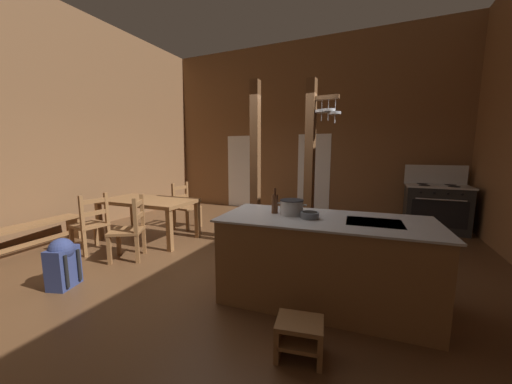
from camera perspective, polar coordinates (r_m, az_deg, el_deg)
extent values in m
cube|color=brown|center=(4.27, -4.30, -14.34)|extent=(8.21, 8.15, 0.10)
cube|color=brown|center=(7.48, 9.40, 12.78)|extent=(8.21, 0.14, 4.38)
cube|color=brown|center=(6.65, -35.42, 11.97)|extent=(0.14, 8.15, 4.38)
cube|color=white|center=(7.99, -2.63, 4.21)|extent=(1.00, 0.01, 2.05)
cube|color=white|center=(7.32, 11.86, 3.68)|extent=(0.84, 0.01, 2.05)
cube|color=brown|center=(3.09, 13.80, -13.74)|extent=(2.15, 1.03, 0.89)
cube|color=#B7BABF|center=(2.95, 14.11, -5.49)|extent=(2.22, 1.10, 0.02)
cube|color=black|center=(2.94, 23.35, -5.79)|extent=(0.54, 0.43, 0.00)
cube|color=black|center=(3.64, 14.35, -17.04)|extent=(1.99, 0.17, 0.10)
cube|color=#242424|center=(6.69, 33.19, -2.90)|extent=(1.10, 0.76, 0.90)
cube|color=black|center=(6.32, 33.71, -3.80)|extent=(0.94, 0.01, 0.52)
cylinder|color=#B7BABF|center=(6.25, 33.96, -1.33)|extent=(0.83, 0.03, 0.02)
cube|color=#B7BABF|center=(6.62, 33.50, 1.05)|extent=(1.14, 0.80, 0.03)
cube|color=#B7BABF|center=(6.96, 33.15, 3.06)|extent=(1.14, 0.04, 0.40)
cylinder|color=black|center=(6.52, 35.88, 0.94)|extent=(0.20, 0.20, 0.01)
cylinder|color=black|center=(6.43, 31.57, 1.21)|extent=(0.20, 0.20, 0.01)
cylinder|color=black|center=(6.82, 35.36, 1.23)|extent=(0.20, 0.20, 0.01)
cylinder|color=black|center=(6.73, 31.23, 1.49)|extent=(0.20, 0.20, 0.01)
cylinder|color=black|center=(6.31, 36.98, -0.40)|extent=(0.04, 0.03, 0.04)
cylinder|color=black|center=(6.26, 35.02, -0.29)|extent=(0.04, 0.03, 0.04)
cylinder|color=black|center=(6.22, 33.04, -0.17)|extent=(0.04, 0.03, 0.04)
cylinder|color=black|center=(6.19, 31.03, -0.06)|extent=(0.04, 0.03, 0.04)
cube|color=brown|center=(4.58, 11.06, 5.33)|extent=(0.15, 0.15, 2.73)
cube|color=brown|center=(4.60, 13.69, 18.46)|extent=(0.51, 0.14, 0.06)
cylinder|color=#B7BABF|center=(4.59, 13.54, 17.35)|extent=(0.01, 0.01, 0.18)
cylinder|color=#B7BABF|center=(4.57, 13.49, 15.99)|extent=(0.23, 0.23, 0.04)
cylinder|color=#B7BABF|center=(4.56, 13.45, 14.99)|extent=(0.02, 0.02, 0.14)
cylinder|color=#B7BABF|center=(4.56, 14.85, 17.40)|extent=(0.01, 0.01, 0.18)
cylinder|color=#B7BABF|center=(4.54, 14.80, 16.05)|extent=(0.23, 0.23, 0.04)
cylinder|color=#B7BABF|center=(4.53, 14.76, 15.05)|extent=(0.02, 0.02, 0.14)
cylinder|color=#B7BABF|center=(4.53, 16.17, 17.11)|extent=(0.01, 0.01, 0.22)
cylinder|color=#B7BABF|center=(4.51, 16.10, 15.47)|extent=(0.20, 0.20, 0.04)
cylinder|color=#B7BABF|center=(4.50, 16.05, 14.46)|extent=(0.02, 0.02, 0.14)
cube|color=brown|center=(4.59, -0.15, 5.49)|extent=(0.14, 0.14, 2.73)
cube|color=brown|center=(2.37, 9.07, -25.28)|extent=(0.40, 0.34, 0.04)
cube|color=brown|center=(2.47, 4.80, -27.86)|extent=(0.09, 0.28, 0.26)
cube|color=brown|center=(2.45, 13.21, -28.40)|extent=(0.09, 0.28, 0.26)
cube|color=brown|center=(2.46, 8.98, -28.14)|extent=(0.36, 0.33, 0.03)
cube|color=brown|center=(5.37, -21.54, -1.73)|extent=(1.72, 0.95, 0.06)
cube|color=brown|center=(6.26, -24.17, -3.97)|extent=(0.08, 0.08, 0.68)
cube|color=brown|center=(5.26, -12.06, -5.67)|extent=(0.08, 0.08, 0.68)
cube|color=brown|center=(5.77, -29.76, -5.35)|extent=(0.08, 0.08, 0.68)
cube|color=brown|center=(4.65, -17.48, -7.69)|extent=(0.08, 0.08, 0.68)
cube|color=brown|center=(5.18, -31.30, -5.88)|extent=(0.50, 0.50, 0.04)
cube|color=brown|center=(5.33, -33.90, -8.24)|extent=(0.06, 0.06, 0.41)
cube|color=brown|center=(5.48, -30.27, -7.51)|extent=(0.06, 0.06, 0.41)
cube|color=brown|center=(4.92, -32.29, -6.11)|extent=(0.06, 0.06, 0.95)
cube|color=brown|center=(5.10, -28.45, -5.38)|extent=(0.06, 0.06, 0.95)
cube|color=brown|center=(4.94, -30.65, -1.62)|extent=(0.09, 0.38, 0.07)
cube|color=brown|center=(4.97, -30.48, -3.78)|extent=(0.09, 0.38, 0.07)
cube|color=brown|center=(5.99, -14.11, -3.14)|extent=(0.49, 0.49, 0.04)
cube|color=brown|center=(6.04, -11.48, -5.14)|extent=(0.06, 0.06, 0.41)
cube|color=brown|center=(5.78, -14.05, -5.85)|extent=(0.06, 0.06, 0.41)
cube|color=brown|center=(6.25, -14.11, -2.26)|extent=(0.06, 0.06, 0.95)
cube|color=brown|center=(5.99, -16.70, -2.80)|extent=(0.06, 0.06, 0.95)
cube|color=brown|center=(6.06, -15.51, 0.87)|extent=(0.09, 0.38, 0.07)
cube|color=brown|center=(6.09, -15.44, -0.91)|extent=(0.09, 0.38, 0.07)
cube|color=brown|center=(4.55, -25.29, -7.31)|extent=(0.61, 0.61, 0.04)
cube|color=brown|center=(4.50, -28.18, -10.66)|extent=(0.07, 0.07, 0.41)
cube|color=brown|center=(4.84, -26.63, -9.25)|extent=(0.07, 0.07, 0.41)
cube|color=brown|center=(4.31, -23.64, -7.44)|extent=(0.07, 0.07, 0.95)
cube|color=brown|center=(4.66, -22.40, -6.20)|extent=(0.07, 0.07, 0.95)
cube|color=brown|center=(4.41, -23.26, -2.20)|extent=(0.23, 0.34, 0.07)
cube|color=brown|center=(4.44, -23.12, -4.61)|extent=(0.23, 0.34, 0.07)
cube|color=brown|center=(5.77, -39.38, -5.33)|extent=(0.48, 1.55, 0.04)
cube|color=brown|center=(6.20, -33.64, -6.09)|extent=(0.31, 0.08, 0.40)
cube|color=brown|center=(5.84, -39.10, -8.20)|extent=(0.16, 1.33, 0.06)
cube|color=navy|center=(4.06, -35.13, -12.70)|extent=(0.31, 0.37, 0.48)
cube|color=navy|center=(4.17, -36.43, -13.34)|extent=(0.12, 0.23, 0.17)
cylinder|color=black|center=(3.91, -34.67, -13.42)|extent=(0.05, 0.05, 0.38)
cylinder|color=black|center=(4.05, -32.86, -12.56)|extent=(0.05, 0.05, 0.38)
sphere|color=navy|center=(3.99, -35.40, -9.73)|extent=(0.34, 0.34, 0.27)
cylinder|color=#B7BABF|center=(3.03, 7.42, -3.22)|extent=(0.25, 0.25, 0.16)
cylinder|color=black|center=(3.02, 7.45, -1.69)|extent=(0.26, 0.26, 0.01)
cylinder|color=#B7BABF|center=(3.07, 4.91, -2.31)|extent=(0.05, 0.02, 0.02)
cylinder|color=#B7BABF|center=(2.99, 10.01, -2.68)|extent=(0.05, 0.02, 0.02)
cylinder|color=slate|center=(2.90, 11.10, -4.74)|extent=(0.19, 0.19, 0.07)
cylinder|color=black|center=(2.89, 11.12, -4.08)|extent=(0.16, 0.16, 0.00)
cylinder|color=#56331E|center=(3.08, 3.91, -2.48)|extent=(0.07, 0.07, 0.21)
cylinder|color=#56331E|center=(3.06, 3.94, 0.11)|extent=(0.03, 0.03, 0.07)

